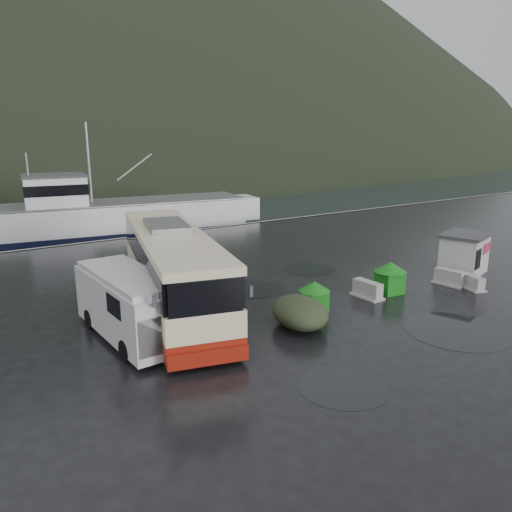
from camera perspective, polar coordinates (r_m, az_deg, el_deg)
ground at (r=22.45m, az=5.19°, el=-6.55°), size 160.00×160.00×0.00m
quay_edge at (r=39.46m, az=-13.21°, el=2.20°), size 160.00×0.60×1.50m
coach_bus at (r=23.44m, az=-9.38°, el=-5.78°), size 6.50×13.82×3.80m
white_van at (r=20.50m, az=-14.09°, el=-8.99°), size 2.52×6.49×2.67m
waste_bin_left at (r=25.98m, az=14.94°, el=-4.08°), size 1.29×1.29×1.60m
waste_bin_right at (r=22.73m, az=6.62°, el=-6.32°), size 1.06×1.06×1.42m
dome_tent at (r=21.06m, az=5.02°, el=-7.96°), size 3.17×3.71×1.23m
ticket_kiosk at (r=30.85m, az=22.49°, el=-1.82°), size 3.49×3.01×2.32m
jersey_barrier_a at (r=25.03m, az=12.57°, el=-4.63°), size 0.88×1.67×0.82m
jersey_barrier_b at (r=28.01m, az=23.48°, el=-3.47°), size 1.13×1.56×0.70m
jersey_barrier_c at (r=28.31m, az=21.17°, el=-3.06°), size 1.04×1.72×0.81m
fishing_trawler at (r=46.30m, az=-14.54°, el=3.85°), size 25.41×8.92×9.95m
puddles at (r=22.90m, az=11.30°, el=-6.33°), size 10.89×14.31×0.01m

